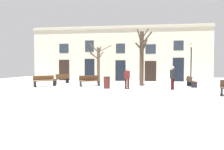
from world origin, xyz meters
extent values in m
plane|color=white|center=(0.00, 0.00, 0.00)|extent=(32.49, 32.49, 0.00)
cube|color=beige|center=(0.00, 7.92, 3.11)|extent=(20.31, 0.40, 6.23)
cube|color=#B1A993|center=(0.00, 7.67, 5.98)|extent=(20.31, 0.30, 0.24)
cube|color=black|center=(-6.46, 7.70, 1.21)|extent=(1.23, 0.08, 2.42)
cube|color=#262D38|center=(-6.46, 7.70, 3.75)|extent=(1.11, 0.06, 1.06)
cube|color=black|center=(-3.41, 7.70, 1.26)|extent=(1.13, 0.08, 2.52)
cube|color=#262D38|center=(-3.41, 7.70, 3.97)|extent=(1.02, 0.06, 1.29)
cube|color=black|center=(0.16, 7.70, 1.17)|extent=(1.14, 0.08, 2.34)
cube|color=#262D38|center=(0.16, 7.70, 3.67)|extent=(1.03, 0.06, 1.07)
cube|color=black|center=(3.51, 7.70, 1.12)|extent=(1.24, 0.08, 2.25)
cube|color=#262D38|center=(3.51, 7.70, 3.57)|extent=(1.12, 0.06, 1.04)
cube|color=black|center=(6.49, 7.70, 1.30)|extent=(1.17, 0.08, 2.59)
cube|color=#262D38|center=(6.49, 7.70, 3.92)|extent=(1.06, 0.06, 1.05)
cylinder|color=#4C3D2D|center=(-1.88, 5.20, 1.77)|extent=(0.30, 0.30, 3.54)
cylinder|color=#4C3D2D|center=(-2.35, 5.31, 3.55)|extent=(1.06, 0.35, 1.08)
cylinder|color=#4C3D2D|center=(-1.73, 5.76, 2.79)|extent=(0.41, 1.22, 0.85)
cylinder|color=#4C3D2D|center=(-2.40, 4.97, 2.85)|extent=(1.13, 0.56, 1.06)
cylinder|color=#4C3D2D|center=(-1.83, 5.62, 3.02)|extent=(0.20, 0.93, 1.48)
cylinder|color=#4C3D2D|center=(-1.25, 5.57, 3.47)|extent=(1.32, 0.83, 0.79)
cylinder|color=#4C3D2D|center=(-2.22, 4.90, 2.68)|extent=(0.82, 0.73, 0.66)
cylinder|color=#4C3D2D|center=(-1.99, 5.53, 3.17)|extent=(0.36, 0.77, 1.02)
cylinder|color=#423326|center=(2.44, 2.26, 2.28)|extent=(0.35, 0.35, 4.56)
cylinder|color=#423326|center=(2.26, 1.88, 4.01)|extent=(0.48, 0.88, 1.28)
cylinder|color=#423326|center=(2.73, 2.68, 4.44)|extent=(0.69, 0.95, 1.07)
cylinder|color=#423326|center=(2.20, 1.91, 3.28)|extent=(0.62, 0.84, 0.62)
cylinder|color=#423326|center=(2.68, 2.58, 3.34)|extent=(0.62, 0.77, 1.31)
cylinder|color=#423326|center=(2.85, 2.36, 4.03)|extent=(0.97, 0.37, 1.13)
cylinder|color=#423326|center=(2.41, 1.78, 3.13)|extent=(0.19, 1.06, 1.19)
cylinder|color=#423326|center=(2.66, 2.62, 3.45)|extent=(0.59, 0.85, 1.12)
cylinder|color=black|center=(6.86, 3.83, 1.67)|extent=(0.10, 0.10, 3.33)
cylinder|color=black|center=(6.86, 3.83, 0.10)|extent=(0.22, 0.22, 0.20)
cube|color=beige|center=(6.86, 3.83, 3.51)|extent=(0.24, 0.24, 0.36)
cone|color=black|center=(6.86, 3.83, 3.69)|extent=(0.30, 0.30, 0.14)
cylinder|color=#4C1E19|center=(-0.15, -0.32, 0.42)|extent=(0.46, 0.46, 0.84)
torus|color=black|center=(-0.15, -0.32, 0.86)|extent=(0.49, 0.49, 0.04)
cube|color=#51331E|center=(-5.10, 3.35, 0.46)|extent=(1.05, 1.78, 0.05)
cube|color=#51331E|center=(-4.93, 3.28, 0.71)|extent=(0.78, 1.67, 0.43)
cube|color=black|center=(-4.78, 4.10, 0.23)|extent=(0.36, 0.19, 0.46)
torus|color=black|center=(-4.92, 4.16, 0.08)|extent=(0.09, 0.17, 0.17)
cube|color=black|center=(-5.41, 2.59, 0.23)|extent=(0.36, 0.19, 0.46)
torus|color=black|center=(-5.55, 2.65, 0.08)|extent=(0.09, 0.17, 0.17)
cube|color=#51331E|center=(-1.82, 1.24, 0.43)|extent=(1.67, 1.30, 0.05)
cube|color=#51331E|center=(-1.93, 1.41, 0.68)|extent=(1.50, 1.03, 0.42)
cube|color=black|center=(-2.48, 0.81, 0.21)|extent=(0.27, 0.37, 0.43)
torus|color=black|center=(-2.39, 0.67, 0.08)|extent=(0.16, 0.12, 0.17)
cube|color=black|center=(-1.15, 1.67, 0.21)|extent=(0.27, 0.37, 0.43)
torus|color=black|center=(-1.06, 1.53, 0.08)|extent=(0.16, 0.12, 0.17)
cube|color=brown|center=(-5.37, 0.48, 0.48)|extent=(1.47, 1.65, 0.05)
cube|color=brown|center=(-5.53, 0.60, 0.70)|extent=(1.23, 1.45, 0.37)
cube|color=black|center=(-5.90, -0.16, 0.24)|extent=(0.34, 0.30, 0.48)
torus|color=black|center=(-5.77, -0.27, 0.08)|extent=(0.13, 0.15, 0.17)
cube|color=black|center=(-4.85, 1.11, 0.24)|extent=(0.34, 0.30, 0.48)
torus|color=black|center=(-4.71, 1.01, 0.08)|extent=(0.13, 0.15, 0.17)
cube|color=#3D2819|center=(6.45, 1.90, 0.43)|extent=(0.47, 1.81, 0.05)
cube|color=#3D2819|center=(6.25, 1.90, 0.65)|extent=(0.14, 1.80, 0.37)
cube|color=black|center=(6.44, 1.06, 0.21)|extent=(0.40, 0.07, 0.43)
torus|color=black|center=(6.61, 1.06, 0.08)|extent=(0.03, 0.17, 0.17)
cube|color=black|center=(6.47, 2.74, 0.21)|extent=(0.40, 0.07, 0.43)
torus|color=black|center=(6.64, 2.74, 0.08)|extent=(0.03, 0.17, 0.17)
cube|color=black|center=(6.71, -3.34, 0.22)|extent=(0.14, 0.37, 0.44)
torus|color=black|center=(6.67, -3.48, 0.08)|extent=(0.17, 0.07, 0.17)
cylinder|color=#350F0F|center=(1.27, -0.56, 0.37)|extent=(0.14, 0.14, 0.75)
cylinder|color=#350F0F|center=(1.45, -0.58, 0.37)|extent=(0.14, 0.14, 0.75)
cube|color=#591919|center=(1.36, -0.57, 1.03)|extent=(0.41, 0.27, 0.58)
sphere|color=beige|center=(1.36, -0.57, 1.46)|extent=(0.21, 0.21, 0.21)
cylinder|color=#350F0F|center=(4.60, -0.47, 0.40)|extent=(0.14, 0.14, 0.80)
cylinder|color=#350F0F|center=(4.49, -0.61, 0.40)|extent=(0.14, 0.14, 0.80)
cube|color=black|center=(4.54, -0.54, 1.10)|extent=(0.40, 0.44, 0.61)
sphere|color=beige|center=(4.54, -0.54, 1.55)|extent=(0.22, 0.22, 0.22)
camera|label=1|loc=(2.15, -15.06, 1.62)|focal=32.41mm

